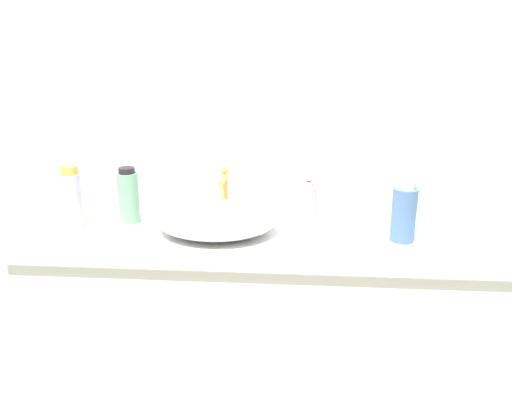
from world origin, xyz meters
TOP-DOWN VIEW (x-y plane):
  - bathroom_wall_rear at (0.00, 0.73)m, footprint 6.00×0.06m
  - vanity_counter at (-0.10, 0.43)m, footprint 1.73×0.52m
  - wall_mirror_panel at (-0.10, 0.69)m, footprint 1.52×0.01m
  - sink_basin at (-0.35, 0.37)m, footprint 0.38×0.32m
  - faucet at (-0.35, 0.55)m, footprint 0.03×0.12m
  - soap_dispenser at (-0.06, 0.54)m, footprint 0.07×0.07m
  - lotion_bottle at (-0.65, 0.44)m, footprint 0.07×0.07m
  - perfume_bottle at (0.22, 0.34)m, footprint 0.07×0.07m
  - spray_can at (-0.82, 0.39)m, footprint 0.06×0.06m
  - tissue_box at (0.48, 0.40)m, footprint 0.15×0.15m
  - candle_jar at (0.35, 0.45)m, footprint 0.05×0.05m

SIDE VIEW (x-z plane):
  - vanity_counter at x=-0.10m, z-range 0.00..0.92m
  - candle_jar at x=0.35m, z-range 0.91..0.95m
  - sink_basin at x=-0.35m, z-range 0.91..1.00m
  - soap_dispenser at x=-0.06m, z-range 0.90..1.06m
  - tissue_box at x=0.48m, z-range 0.90..1.06m
  - perfume_bottle at x=0.22m, z-range 0.91..1.09m
  - lotion_bottle at x=-0.65m, z-range 0.91..1.10m
  - spray_can at x=-0.82m, z-range 0.91..1.11m
  - faucet at x=-0.35m, z-range 0.93..1.10m
  - bathroom_wall_rear at x=0.00m, z-range 0.00..2.60m
  - wall_mirror_panel at x=-0.10m, z-range 0.91..2.05m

